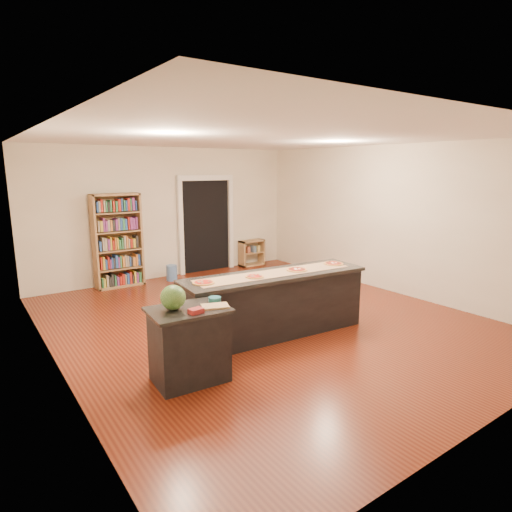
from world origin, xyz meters
TOP-DOWN VIEW (x-y plane):
  - room at (0.00, 0.00)m, footprint 6.00×7.00m
  - doorway at (0.90, 3.46)m, footprint 1.40×0.09m
  - kitchen_island at (-0.21, -0.56)m, footprint 2.74×0.74m
  - side_counter at (-1.84, -1.11)m, footprint 0.86×0.63m
  - bookshelf at (-1.21, 3.28)m, footprint 0.94×0.33m
  - low_shelf at (2.08, 3.31)m, footprint 0.63×0.27m
  - waste_bin at (-0.16, 3.10)m, footprint 0.23×0.23m
  - kraft_paper at (-0.21, -0.56)m, footprint 2.40×0.63m
  - watermelon at (-1.98, -1.05)m, footprint 0.27×0.27m
  - cutting_board at (-1.57, -1.23)m, footprint 0.34×0.29m
  - package_red at (-1.84, -1.30)m, footprint 0.16×0.12m
  - package_teal at (-1.48, -1.06)m, footprint 0.15×0.15m
  - pizza_a at (-1.30, -0.46)m, footprint 0.29×0.29m
  - pizza_b at (-0.58, -0.58)m, footprint 0.26×0.26m
  - pizza_c at (0.15, -0.61)m, footprint 0.32×0.32m
  - pizza_d at (0.88, -0.63)m, footprint 0.28×0.28m

SIDE VIEW (x-z plane):
  - waste_bin at x=-0.16m, z-range 0.00..0.33m
  - low_shelf at x=2.08m, z-range 0.00..0.63m
  - side_counter at x=-1.84m, z-range 0.00..0.85m
  - kitchen_island at x=-0.21m, z-range 0.00..0.91m
  - cutting_board at x=-1.57m, z-range 0.85..0.87m
  - package_red at x=-1.84m, z-range 0.85..0.90m
  - package_teal at x=-1.48m, z-range 0.85..0.90m
  - kraft_paper at x=-0.21m, z-range 0.90..0.91m
  - pizza_a at x=-1.30m, z-range 0.91..0.93m
  - pizza_b at x=-0.58m, z-range 0.91..0.93m
  - pizza_c at x=0.15m, z-range 0.91..0.93m
  - pizza_d at x=0.88m, z-range 0.91..0.93m
  - bookshelf at x=-1.21m, z-range 0.00..1.88m
  - watermelon at x=-1.98m, z-range 0.85..1.12m
  - doorway at x=0.90m, z-range 0.10..2.31m
  - room at x=0.00m, z-range 0.00..2.80m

